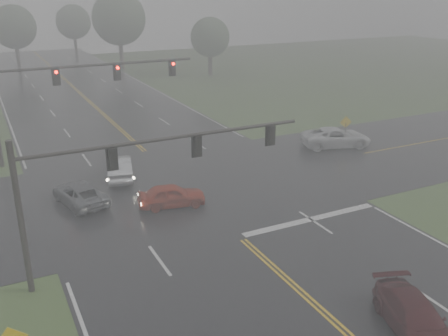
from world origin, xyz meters
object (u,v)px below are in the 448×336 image
sedan_red (172,206)px  pickup_white (335,147)px  signal_gantry_far (61,86)px  signal_gantry_near (119,171)px  car_grey (81,204)px  sedan_maroon (413,333)px  sedan_silver (120,178)px

sedan_red → pickup_white: pickup_white is taller
sedan_red → signal_gantry_far: (-3.78, 11.82, 5.39)m
sedan_red → signal_gantry_near: size_ratio=0.30×
pickup_white → signal_gantry_near: signal_gantry_near is taller
sedan_red → pickup_white: 16.61m
signal_gantry_near → car_grey: bearing=92.9°
sedan_maroon → sedan_red: size_ratio=1.15×
sedan_maroon → signal_gantry_far: size_ratio=0.30×
sedan_red → signal_gantry_far: 13.53m
sedan_maroon → signal_gantry_near: signal_gantry_near is taller
sedan_silver → pickup_white: (17.39, -0.95, 0.00)m
signal_gantry_far → sedan_maroon: bearing=-73.7°
sedan_maroon → pickup_white: 22.92m
sedan_maroon → signal_gantry_far: signal_gantry_far is taller
sedan_maroon → sedan_silver: sedan_silver is taller
sedan_silver → pickup_white: size_ratio=0.82×
car_grey → pickup_white: bearing=173.4°
sedan_maroon → pickup_white: pickup_white is taller
signal_gantry_far → car_grey: bearing=-96.1°
sedan_maroon → signal_gantry_near: bearing=150.8°
pickup_white → sedan_silver: bearing=104.0°
sedan_maroon → sedan_red: 15.23m
sedan_red → signal_gantry_near: signal_gantry_near is taller
car_grey → signal_gantry_near: signal_gantry_near is taller
sedan_red → car_grey: sedan_red is taller
sedan_maroon → signal_gantry_near: (-8.32, 9.30, 4.74)m
signal_gantry_near → sedan_red: bearing=51.3°
car_grey → signal_gantry_near: 9.44m
car_grey → signal_gantry_far: 10.60m
sedan_maroon → sedan_red: (-3.99, 14.70, 0.00)m
car_grey → signal_gantry_near: bearing=80.3°
sedan_silver → signal_gantry_far: 8.35m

